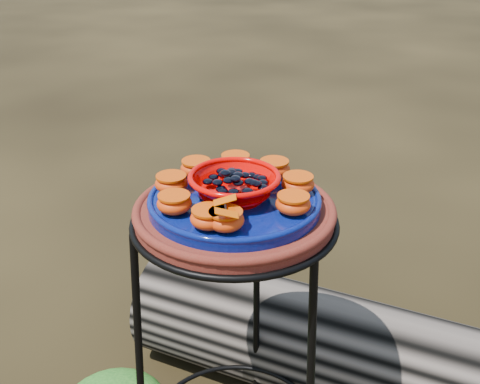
% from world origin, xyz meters
% --- Properties ---
extents(plant_stand, '(0.44, 0.44, 0.70)m').
position_xyz_m(plant_stand, '(0.00, 0.00, 0.35)').
color(plant_stand, black).
rests_on(plant_stand, ground).
extents(terracotta_saucer, '(0.38, 0.38, 0.03)m').
position_xyz_m(terracotta_saucer, '(0.00, 0.00, 0.72)').
color(terracotta_saucer, '#5E110D').
rests_on(terracotta_saucer, plant_stand).
extents(cobalt_plate, '(0.33, 0.33, 0.02)m').
position_xyz_m(cobalt_plate, '(0.00, 0.00, 0.74)').
color(cobalt_plate, '#000736').
rests_on(cobalt_plate, terracotta_saucer).
extents(red_bowl, '(0.16, 0.16, 0.05)m').
position_xyz_m(red_bowl, '(0.00, 0.00, 0.78)').
color(red_bowl, '#D80200').
rests_on(red_bowl, cobalt_plate).
extents(glass_gems, '(0.13, 0.13, 0.02)m').
position_xyz_m(glass_gems, '(0.00, 0.00, 0.81)').
color(glass_gems, black).
rests_on(glass_gems, red_bowl).
extents(orange_half_0, '(0.06, 0.06, 0.04)m').
position_xyz_m(orange_half_0, '(0.02, -0.12, 0.77)').
color(orange_half_0, '#D04600').
rests_on(orange_half_0, cobalt_plate).
extents(orange_half_1, '(0.06, 0.06, 0.04)m').
position_xyz_m(orange_half_1, '(0.12, -0.03, 0.77)').
color(orange_half_1, '#D04600').
rests_on(orange_half_1, cobalt_plate).
extents(orange_half_2, '(0.06, 0.06, 0.04)m').
position_xyz_m(orange_half_2, '(0.11, 0.05, 0.77)').
color(orange_half_2, '#D04600').
rests_on(orange_half_2, cobalt_plate).
extents(orange_half_3, '(0.06, 0.06, 0.04)m').
position_xyz_m(orange_half_3, '(0.05, 0.11, 0.77)').
color(orange_half_3, '#D04600').
rests_on(orange_half_3, cobalt_plate).
extents(orange_half_4, '(0.06, 0.06, 0.04)m').
position_xyz_m(orange_half_4, '(-0.03, 0.12, 0.77)').
color(orange_half_4, '#D04600').
rests_on(orange_half_4, cobalt_plate).
extents(orange_half_5, '(0.06, 0.06, 0.04)m').
position_xyz_m(orange_half_5, '(-0.10, 0.07, 0.77)').
color(orange_half_5, '#D04600').
rests_on(orange_half_5, cobalt_plate).
extents(orange_half_6, '(0.06, 0.06, 0.04)m').
position_xyz_m(orange_half_6, '(-0.12, -0.01, 0.77)').
color(orange_half_6, '#D04600').
rests_on(orange_half_6, cobalt_plate).
extents(orange_half_7, '(0.06, 0.06, 0.04)m').
position_xyz_m(orange_half_7, '(-0.09, -0.09, 0.77)').
color(orange_half_7, '#D04600').
rests_on(orange_half_7, cobalt_plate).
extents(orange_half_8, '(0.06, 0.06, 0.04)m').
position_xyz_m(orange_half_8, '(-0.01, -0.12, 0.77)').
color(orange_half_8, '#D04600').
rests_on(orange_half_8, cobalt_plate).
extents(butterfly, '(0.10, 0.08, 0.01)m').
position_xyz_m(butterfly, '(0.02, -0.12, 0.80)').
color(butterfly, '#D64800').
rests_on(butterfly, orange_half_0).
extents(driftwood_log, '(1.71, 0.74, 0.31)m').
position_xyz_m(driftwood_log, '(0.46, 0.27, 0.16)').
color(driftwood_log, black).
rests_on(driftwood_log, ground).
extents(foliage_back, '(0.27, 0.27, 0.13)m').
position_xyz_m(foliage_back, '(-0.04, 0.60, 0.07)').
color(foliage_back, '#134413').
rests_on(foliage_back, ground).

